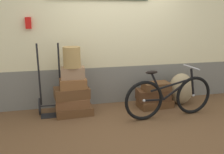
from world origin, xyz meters
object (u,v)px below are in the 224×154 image
Objects in this scene: suitcase_5 at (155,103)px; luggage_trolley at (51,99)px; suitcase_3 at (73,84)px; suitcase_1 at (72,102)px; suitcase_7 at (156,86)px; suitcase_6 at (153,95)px; suitcase_2 at (72,93)px; suitcase_0 at (74,110)px; wicker_basket at (72,57)px; burlap_sack at (181,89)px; suitcase_4 at (73,73)px; bicycle at (169,97)px.

luggage_trolley is (-2.00, 0.12, 0.22)m from suitcase_5.
suitcase_5 is at bearing -3.45° from luggage_trolley.
luggage_trolley reaches higher than suitcase_5.
luggage_trolley reaches higher than suitcase_3.
suitcase_7 is (1.63, -0.03, 0.20)m from suitcase_1.
suitcase_6 is at bearing -2.65° from luggage_trolley.
suitcase_2 is 1.60m from suitcase_6.
suitcase_0 is 1.81× the size of wicker_basket.
burlap_sack is (2.21, 0.03, -0.09)m from suitcase_2.
suitcase_1 is at bearing 177.28° from suitcase_7.
burlap_sack is at bearing -4.80° from suitcase_2.
suitcase_3 reaches higher than burlap_sack.
suitcase_2 is 2.21m from burlap_sack.
suitcase_6 is (-0.03, 0.03, 0.18)m from suitcase_5.
wicker_basket is (-1.60, 0.01, 0.99)m from suitcase_5.
suitcase_4 is 0.64m from luggage_trolley.
suitcase_7 is at bearing -6.67° from suitcase_2.
wicker_basket is (-0.01, 0.00, 0.98)m from suitcase_0.
wicker_basket is (0.03, -0.02, 0.65)m from suitcase_2.
suitcase_7 reaches higher than suitcase_5.
suitcase_3 reaches higher than suitcase_7.
suitcase_6 is 0.19m from suitcase_7.
suitcase_3 reaches higher than suitcase_5.
burlap_sack is (0.59, 0.06, 0.25)m from suitcase_5.
suitcase_0 is 0.47m from luggage_trolley.
bicycle is (1.63, -0.52, -0.41)m from suitcase_4.
suitcase_6 is at bearing 144.59° from suitcase_7.
suitcase_7 is 0.39× the size of luggage_trolley.
suitcase_0 is at bearing -34.88° from wicker_basket.
suitcase_1 is at bearing 174.01° from suitcase_5.
suitcase_5 is at bearing 1.63° from suitcase_4.
suitcase_6 is (1.58, 0.00, 0.02)m from suitcase_1.
suitcase_6 is (1.56, 0.04, -0.34)m from suitcase_3.
wicker_basket is at bearing -36.42° from suitcase_1.
suitcase_0 is at bearing 81.26° from suitcase_3.
suitcase_4 is 2.23m from burlap_sack.
suitcase_7 is 0.81× the size of burlap_sack.
bicycle is at bearing -15.44° from suitcase_4.
suitcase_3 is 0.74× the size of burlap_sack.
bicycle is at bearing -18.01° from suitcase_3.
wicker_basket reaches higher than bicycle.
suitcase_2 is at bearing -12.88° from luggage_trolley.
suitcase_5 is at bearing -37.30° from suitcase_6.
suitcase_7 reaches higher than suitcase_0.
suitcase_0 is 1.74m from bicycle.
suitcase_2 is 0.92× the size of suitcase_5.
suitcase_3 is at bearing 163.06° from bicycle.
suitcase_4 is at bearing 57.96° from wicker_basket.
suitcase_6 is at bearing 2.70° from suitcase_4.
suitcase_4 is at bearing 82.97° from suitcase_3.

